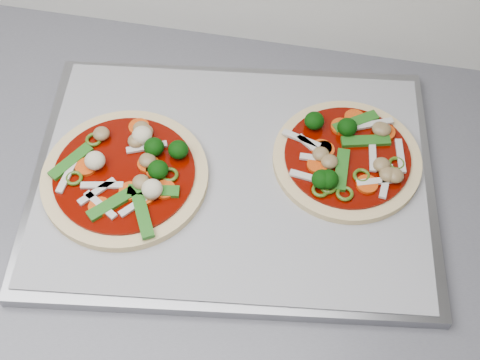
# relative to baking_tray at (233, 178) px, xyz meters

# --- Properties ---
(baking_tray) EXTENTS (0.51, 0.41, 0.02)m
(baking_tray) POSITION_rel_baking_tray_xyz_m (0.00, 0.00, 0.00)
(baking_tray) COLOR gray
(baking_tray) RESTS_ON countertop
(parchment) EXTENTS (0.48, 0.38, 0.00)m
(parchment) POSITION_rel_baking_tray_xyz_m (0.00, 0.00, 0.01)
(parchment) COLOR #A2A1A7
(parchment) RESTS_ON baking_tray
(pizza_left) EXTENTS (0.21, 0.21, 0.03)m
(pizza_left) POSITION_rel_baking_tray_xyz_m (-0.12, -0.03, 0.02)
(pizza_left) COLOR #D6B786
(pizza_left) RESTS_ON parchment
(pizza_right) EXTENTS (0.20, 0.20, 0.03)m
(pizza_right) POSITION_rel_baking_tray_xyz_m (0.13, 0.04, 0.02)
(pizza_right) COLOR #D6B786
(pizza_right) RESTS_ON parchment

